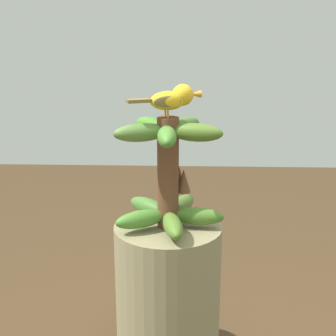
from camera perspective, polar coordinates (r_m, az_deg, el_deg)
The scene contains 3 objects.
banana_bunch at distance 1.19m, azimuth 0.07°, elevation -0.67°, with size 0.28×0.28×0.28m.
perched_bird at distance 1.16m, azimuth 0.54°, elevation 8.24°, with size 0.09×0.18×0.08m.
tropical_shrub at distance 2.29m, azimuth -0.56°, elevation -16.15°, with size 0.37×0.37×0.42m.
Camera 1 is at (1.14, 0.04, 1.46)m, focal length 51.69 mm.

